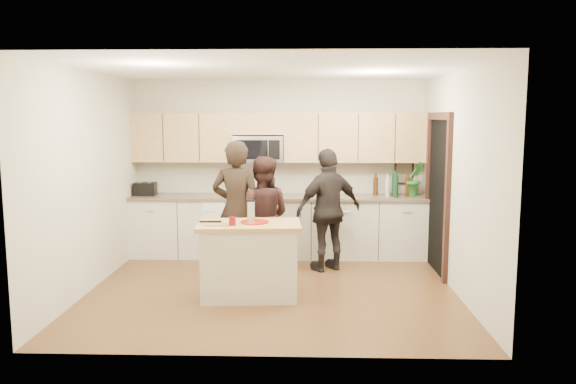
{
  "coord_description": "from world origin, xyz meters",
  "views": [
    {
      "loc": [
        0.41,
        -6.79,
        2.14
      ],
      "look_at": [
        0.19,
        0.35,
        1.18
      ],
      "focal_mm": 35.0,
      "sensor_mm": 36.0,
      "label": 1
    }
  ],
  "objects_px": {
    "toaster": "(145,189)",
    "woman_center": "(262,216)",
    "island": "(249,260)",
    "woman_right": "(329,210)",
    "woman_left": "(237,210)"
  },
  "relations": [
    {
      "from": "toaster",
      "to": "woman_right",
      "type": "bearing_deg",
      "value": -15.32
    },
    {
      "from": "woman_center",
      "to": "woman_right",
      "type": "height_order",
      "value": "woman_right"
    },
    {
      "from": "toaster",
      "to": "island",
      "type": "bearing_deg",
      "value": -47.94
    },
    {
      "from": "toaster",
      "to": "woman_right",
      "type": "distance_m",
      "value": 2.89
    },
    {
      "from": "island",
      "to": "woman_right",
      "type": "relative_size",
      "value": 0.73
    },
    {
      "from": "toaster",
      "to": "woman_right",
      "type": "relative_size",
      "value": 0.19
    },
    {
      "from": "woman_left",
      "to": "toaster",
      "type": "bearing_deg",
      "value": -29.95
    },
    {
      "from": "island",
      "to": "woman_center",
      "type": "relative_size",
      "value": 0.77
    },
    {
      "from": "toaster",
      "to": "woman_center",
      "type": "xyz_separation_m",
      "value": [
        1.88,
        -1.05,
        -0.23
      ]
    },
    {
      "from": "woman_right",
      "to": "woman_center",
      "type": "bearing_deg",
      "value": -11.23
    },
    {
      "from": "island",
      "to": "toaster",
      "type": "height_order",
      "value": "toaster"
    },
    {
      "from": "toaster",
      "to": "woman_center",
      "type": "bearing_deg",
      "value": -29.27
    },
    {
      "from": "toaster",
      "to": "woman_left",
      "type": "relative_size",
      "value": 0.18
    },
    {
      "from": "woman_left",
      "to": "woman_right",
      "type": "xyz_separation_m",
      "value": [
        1.23,
        0.42,
        -0.07
      ]
    },
    {
      "from": "island",
      "to": "woman_center",
      "type": "xyz_separation_m",
      "value": [
        0.08,
        0.94,
        0.36
      ]
    }
  ]
}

